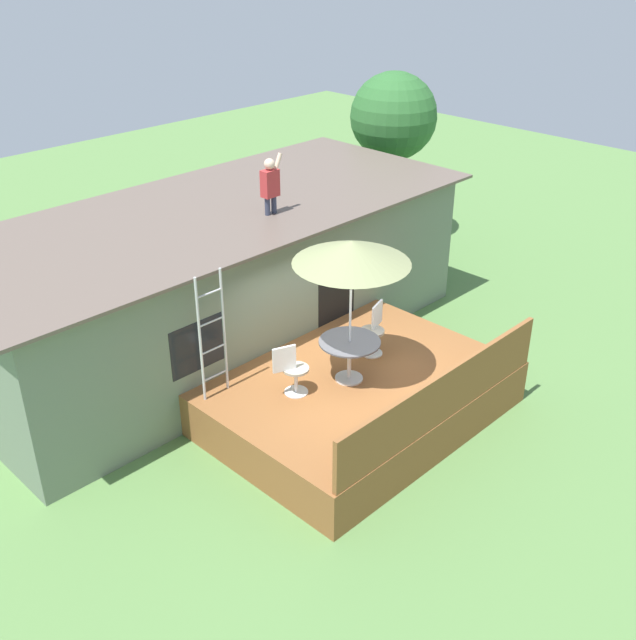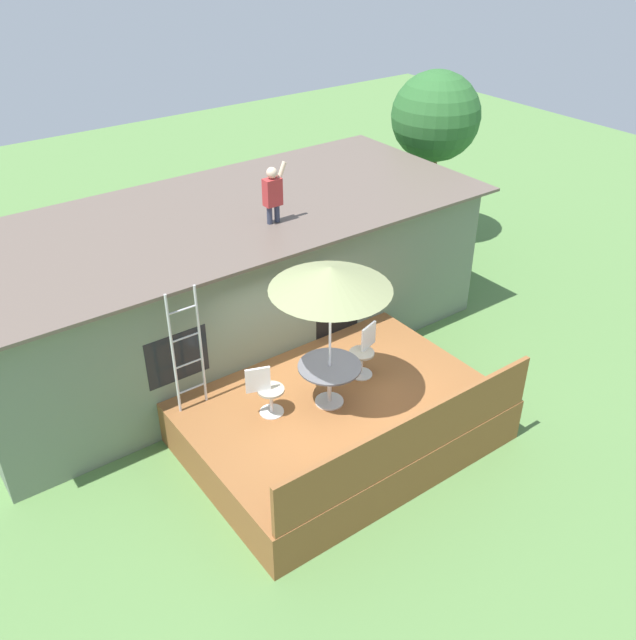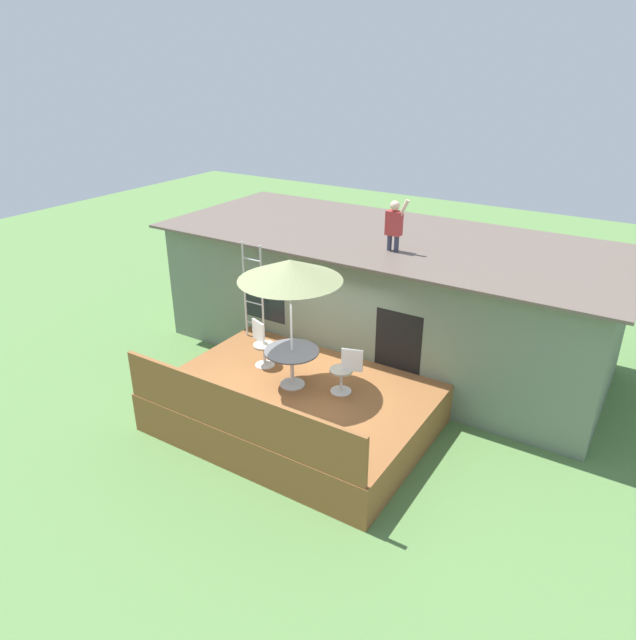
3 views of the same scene
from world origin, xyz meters
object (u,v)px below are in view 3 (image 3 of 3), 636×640
(step_ladder, at_px, (253,292))
(patio_umbrella, at_px, (290,270))
(patio_table, at_px, (292,358))
(patio_chair_right, at_px, (345,371))
(person_figure, at_px, (395,222))
(patio_chair_left, at_px, (262,344))

(step_ladder, bearing_deg, patio_umbrella, -33.81)
(patio_table, height_order, patio_chair_right, patio_chair_right)
(patio_table, distance_m, step_ladder, 2.32)
(person_figure, bearing_deg, patio_chair_right, -83.89)
(person_figure, xyz_separation_m, patio_chair_left, (-1.72, -2.32, -2.25))
(patio_umbrella, bearing_deg, person_figure, 74.80)
(step_ladder, bearing_deg, patio_chair_left, -45.17)
(patio_table, xyz_separation_m, patio_chair_right, (0.99, 0.31, -0.13))
(patio_chair_left, bearing_deg, step_ladder, 155.11)
(patio_umbrella, bearing_deg, patio_chair_right, 17.53)
(patio_table, xyz_separation_m, patio_umbrella, (0.00, 0.00, 1.76))
(patio_umbrella, bearing_deg, patio_table, -90.00)
(patio_umbrella, distance_m, patio_chair_right, 2.15)
(step_ladder, relative_size, patio_chair_left, 2.39)
(patio_table, relative_size, person_figure, 0.94)
(patio_table, height_order, patio_chair_left, patio_chair_left)
(patio_table, relative_size, patio_chair_left, 1.13)
(patio_chair_right, bearing_deg, step_ladder, -35.81)
(patio_table, bearing_deg, patio_chair_left, 159.72)
(patio_umbrella, xyz_separation_m, patio_chair_left, (-0.99, 0.37, -1.89))
(patio_umbrella, distance_m, patio_chair_left, 2.17)
(person_figure, bearing_deg, patio_table, -105.20)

